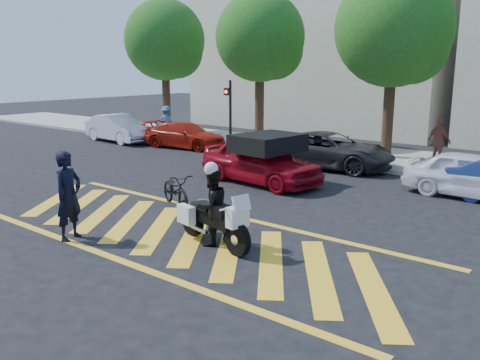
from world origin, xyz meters
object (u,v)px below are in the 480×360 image
Objects in this scene: parked_far_left at (118,128)px; parked_left at (185,135)px; bicycle at (176,190)px; parked_mid_left at (329,150)px; officer_bike at (69,196)px; red_convertible at (261,161)px; parked_mid_right at (475,175)px; officer_moto at (212,207)px; police_motorcycle at (213,219)px.

parked_left is at bearing -75.51° from parked_far_left.
parked_mid_left is (0.57, 7.57, 0.20)m from bicycle.
red_convertible is at bearing -15.45° from officer_bike.
parked_mid_left is (7.73, -0.03, 0.07)m from parked_left.
red_convertible is (0.06, 3.86, 0.27)m from bicycle.
parked_mid_left is (0.51, 3.71, -0.07)m from red_convertible.
parked_mid_left is at bearing -82.10° from parked_far_left.
parked_far_left is (-11.32, 10.24, -0.31)m from officer_bike.
parked_left is (-7.16, 7.60, 0.13)m from bicycle.
officer_bike reaches higher than bicycle.
parked_mid_left is at bearing -1.03° from red_convertible.
officer_bike is at bearing -173.07° from red_convertible.
red_convertible reaches higher than parked_mid_right.
bicycle is at bearing 137.78° from parked_mid_right.
parked_left is (-9.95, 9.23, -0.24)m from officer_moto.
parked_mid_right is (6.08, 2.35, -0.07)m from red_convertible.
officer_moto is (-0.02, -0.01, 0.28)m from police_motorcycle.
parked_mid_right is (5.57, -1.37, 0.00)m from parked_mid_left.
bicycle is 3.24m from police_motorcycle.
red_convertible is 11.71m from parked_far_left.
bicycle is (-0.08, 3.35, -0.52)m from officer_bike.
bicycle is at bearing -14.24° from officer_bike.
parked_left is at bearing 86.51° from parked_mid_right.
officer_bike reaches higher than parked_left.
officer_moto is 0.35× the size of parked_mid_left.
parked_mid_left is (0.50, 10.92, -0.33)m from officer_bike.
police_motorcycle is 0.48× the size of parked_mid_left.
parked_far_left is at bearing 87.61° from parked_mid_left.
police_motorcycle is 13.58m from parked_left.
parked_left is 7.74m from parked_mid_left.
bicycle is 1.08× the size of officer_moto.
parked_mid_left is at bearing -18.17° from officer_bike.
parked_mid_left reaches higher than bicycle.
bicycle is 0.37× the size of parked_mid_left.
officer_moto is 0.38× the size of red_convertible.
parked_far_left is at bearing 92.07° from parked_left.
police_motorcycle is 0.56× the size of parked_far_left.
bicycle is at bearing 169.98° from parked_mid_left.
parked_mid_left is at bearing -98.05° from parked_left.
parked_far_left reaches higher than parked_left.
parked_left reaches higher than police_motorcycle.
red_convertible is at bearing 166.49° from parked_mid_left.
parked_left is at bearing 67.82° from bicycle.
bicycle is 0.78× the size of police_motorcycle.
parked_mid_left is (11.82, 0.68, -0.01)m from parked_far_left.
parked_mid_left is (-2.23, 9.19, 0.11)m from police_motorcycle.
officer_moto is 0.42× the size of parked_mid_right.
officer_bike is 15.27m from parked_far_left.
parked_left is (-9.97, 9.22, 0.04)m from police_motorcycle.
red_convertible reaches higher than bicycle.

